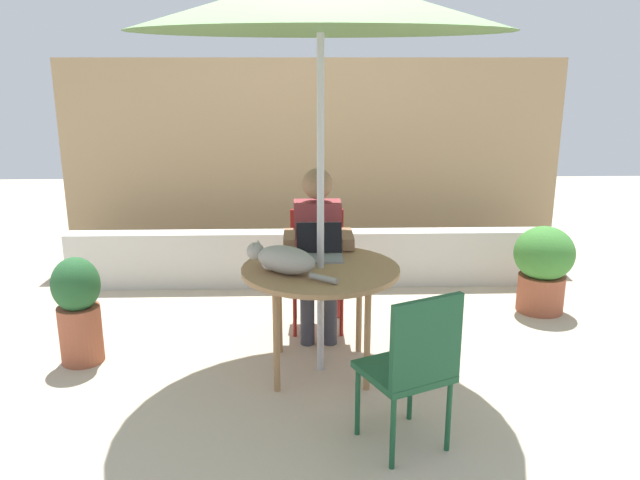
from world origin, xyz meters
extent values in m
plane|color=#BCAD93|center=(0.00, 0.00, 0.00)|extent=(14.00, 14.00, 0.00)
cube|color=tan|center=(0.00, 2.43, 0.98)|extent=(4.82, 0.08, 1.97)
cube|color=beige|center=(0.00, 1.65, 0.25)|extent=(4.34, 0.20, 0.49)
cylinder|color=#9E754C|center=(0.00, 0.00, 0.69)|extent=(0.99, 0.99, 0.03)
cylinder|color=#9E754C|center=(0.27, 0.27, 0.34)|extent=(0.04, 0.04, 0.67)
cylinder|color=#9E754C|center=(-0.27, 0.27, 0.34)|extent=(0.04, 0.04, 0.67)
cylinder|color=#9E754C|center=(-0.27, -0.27, 0.34)|extent=(0.04, 0.04, 0.67)
cylinder|color=#9E754C|center=(0.27, -0.27, 0.34)|extent=(0.04, 0.04, 0.67)
cylinder|color=#B7B7BC|center=(0.00, 0.00, 1.13)|extent=(0.04, 0.04, 2.25)
cone|color=#4C723F|center=(0.00, 0.00, 2.27)|extent=(2.18, 2.18, 0.33)
cube|color=maroon|center=(0.00, 0.70, 0.41)|extent=(0.40, 0.40, 0.04)
cube|color=maroon|center=(0.00, 0.88, 0.65)|extent=(0.40, 0.04, 0.44)
cylinder|color=maroon|center=(0.17, 0.87, 0.20)|extent=(0.03, 0.03, 0.40)
cylinder|color=maroon|center=(-0.17, 0.87, 0.20)|extent=(0.03, 0.03, 0.40)
cylinder|color=maroon|center=(-0.17, 0.53, 0.20)|extent=(0.03, 0.03, 0.40)
cylinder|color=maroon|center=(0.17, 0.53, 0.20)|extent=(0.03, 0.03, 0.40)
cube|color=#194C2D|center=(0.40, -0.84, 0.41)|extent=(0.53, 0.53, 0.04)
cube|color=#194C2D|center=(0.48, -1.01, 0.65)|extent=(0.38, 0.20, 0.44)
cylinder|color=#194C2D|center=(0.32, -1.07, 0.20)|extent=(0.03, 0.03, 0.40)
cylinder|color=#194C2D|center=(0.63, -0.93, 0.20)|extent=(0.03, 0.03, 0.40)
cylinder|color=#194C2D|center=(0.48, -0.62, 0.20)|extent=(0.03, 0.03, 0.40)
cylinder|color=#194C2D|center=(0.17, -0.76, 0.20)|extent=(0.03, 0.03, 0.40)
cube|color=maroon|center=(0.00, 0.70, 0.70)|extent=(0.34, 0.20, 0.54)
sphere|color=#936B4C|center=(0.00, 0.69, 1.10)|extent=(0.22, 0.22, 0.22)
cube|color=#383842|center=(-0.08, 0.55, 0.48)|extent=(0.12, 0.30, 0.12)
cylinder|color=#383842|center=(-0.08, 0.40, 0.22)|extent=(0.10, 0.10, 0.43)
cube|color=#383842|center=(0.08, 0.55, 0.48)|extent=(0.12, 0.30, 0.12)
cylinder|color=#383842|center=(0.08, 0.40, 0.22)|extent=(0.10, 0.10, 0.43)
cube|color=#936B4C|center=(-0.20, 0.48, 0.75)|extent=(0.08, 0.32, 0.08)
cube|color=#936B4C|center=(0.20, 0.48, 0.75)|extent=(0.08, 0.32, 0.08)
cube|color=gray|center=(0.00, 0.18, 0.71)|extent=(0.30, 0.22, 0.02)
cube|color=black|center=(0.00, 0.28, 0.82)|extent=(0.30, 0.06, 0.20)
cube|color=gray|center=(0.00, 0.29, 0.82)|extent=(0.30, 0.06, 0.20)
ellipsoid|color=gray|center=(-0.21, -0.11, 0.79)|extent=(0.44, 0.37, 0.17)
sphere|color=gray|center=(-0.40, 0.02, 0.81)|extent=(0.11, 0.11, 0.11)
ellipsoid|color=white|center=(-0.31, -0.05, 0.75)|extent=(0.17, 0.17, 0.09)
cylinder|color=gray|center=(0.01, -0.28, 0.73)|extent=(0.17, 0.13, 0.04)
cone|color=gray|center=(-0.39, 0.04, 0.86)|extent=(0.04, 0.04, 0.03)
cone|color=gray|center=(-0.42, -0.01, 0.86)|extent=(0.04, 0.04, 0.03)
cylinder|color=#9E5138|center=(1.80, 0.97, 0.15)|extent=(0.37, 0.37, 0.30)
ellipsoid|color=#3D7F33|center=(1.80, 0.97, 0.48)|extent=(0.47, 0.47, 0.43)
cylinder|color=#9E5138|center=(-1.59, 0.17, 0.19)|extent=(0.28, 0.28, 0.39)
ellipsoid|color=#26592D|center=(-1.59, 0.17, 0.54)|extent=(0.31, 0.31, 0.36)
camera|label=1|loc=(-0.12, -3.85, 1.97)|focal=36.37mm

